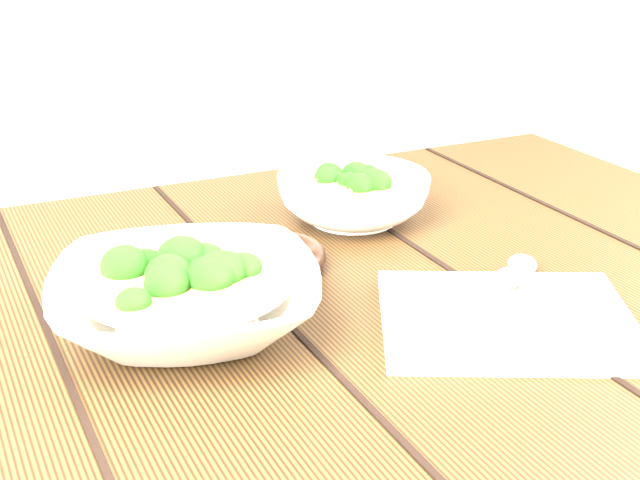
# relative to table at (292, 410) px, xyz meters

# --- Properties ---
(table) EXTENTS (1.20, 0.80, 0.75)m
(table) POSITION_rel_table_xyz_m (0.00, 0.00, 0.00)
(table) COLOR #301F0D
(table) RESTS_ON ground
(soup_bowl_front) EXTENTS (0.30, 0.30, 0.07)m
(soup_bowl_front) POSITION_rel_table_xyz_m (-0.11, -0.01, 0.15)
(soup_bowl_front) COLOR white
(soup_bowl_front) RESTS_ON table
(soup_bowl_back) EXTENTS (0.21, 0.21, 0.06)m
(soup_bowl_back) POSITION_rel_table_xyz_m (0.16, 0.17, 0.15)
(soup_bowl_back) COLOR white
(soup_bowl_back) RESTS_ON table
(trivet) EXTENTS (0.13, 0.13, 0.03)m
(trivet) POSITION_rel_table_xyz_m (0.02, 0.08, 0.13)
(trivet) COLOR black
(trivet) RESTS_ON table
(napkin) EXTENTS (0.28, 0.26, 0.01)m
(napkin) POSITION_rel_table_xyz_m (0.16, -0.13, 0.13)
(napkin) COLOR beige
(napkin) RESTS_ON table
(spoon_left) EXTENTS (0.14, 0.15, 0.01)m
(spoon_left) POSITION_rel_table_xyz_m (0.18, -0.10, 0.14)
(spoon_left) COLOR #B3AC9E
(spoon_left) RESTS_ON napkin
(spoon_right) EXTENTS (0.13, 0.16, 0.01)m
(spoon_right) POSITION_rel_table_xyz_m (0.21, -0.08, 0.14)
(spoon_right) COLOR #B3AC9E
(spoon_right) RESTS_ON napkin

